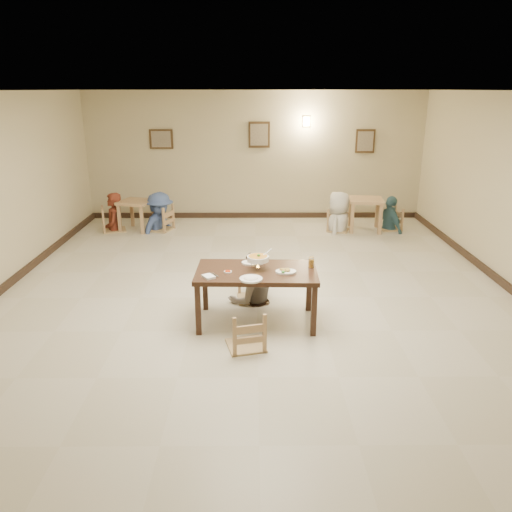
{
  "coord_description": "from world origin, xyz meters",
  "views": [
    {
      "loc": [
        -0.05,
        -7.01,
        3.02
      ],
      "look_at": [
        -0.01,
        -0.29,
        0.77
      ],
      "focal_mm": 35.0,
      "sensor_mm": 36.0,
      "label": 1
    }
  ],
  "objects_px": {
    "drink_glass": "(311,263)",
    "bg_diner_c": "(340,192)",
    "bg_table_left": "(136,207)",
    "bg_chair_ll": "(113,208)",
    "main_table": "(256,276)",
    "bg_diner_b": "(158,192)",
    "chair_near": "(246,312)",
    "bg_diner_a": "(111,193)",
    "bg_chair_lr": "(159,207)",
    "bg_chair_rl": "(339,210)",
    "bg_chair_rr": "(391,209)",
    "curry_warmer": "(258,259)",
    "bg_table_right": "(366,205)",
    "bg_diner_d": "(392,196)",
    "chair_far": "(252,270)",
    "main_diner": "(252,252)"
  },
  "relations": [
    {
      "from": "chair_far",
      "to": "curry_warmer",
      "type": "height_order",
      "value": "curry_warmer"
    },
    {
      "from": "curry_warmer",
      "to": "bg_diner_c",
      "type": "bearing_deg",
      "value": 67.99
    },
    {
      "from": "bg_chair_ll",
      "to": "bg_chair_rl",
      "type": "bearing_deg",
      "value": -108.36
    },
    {
      "from": "bg_chair_lr",
      "to": "bg_chair_rr",
      "type": "relative_size",
      "value": 1.13
    },
    {
      "from": "bg_chair_rr",
      "to": "main_diner",
      "type": "bearing_deg",
      "value": -48.93
    },
    {
      "from": "chair_near",
      "to": "bg_chair_ll",
      "type": "bearing_deg",
      "value": -74.26
    },
    {
      "from": "curry_warmer",
      "to": "chair_far",
      "type": "bearing_deg",
      "value": 95.86
    },
    {
      "from": "main_diner",
      "to": "bg_chair_lr",
      "type": "bearing_deg",
      "value": -79.22
    },
    {
      "from": "chair_near",
      "to": "curry_warmer",
      "type": "distance_m",
      "value": 0.86
    },
    {
      "from": "main_table",
      "to": "bg_diner_a",
      "type": "height_order",
      "value": "bg_diner_a"
    },
    {
      "from": "bg_table_left",
      "to": "bg_chair_ll",
      "type": "bearing_deg",
      "value": -173.8
    },
    {
      "from": "curry_warmer",
      "to": "bg_chair_lr",
      "type": "xyz_separation_m",
      "value": [
        -2.15,
        4.65,
        -0.37
      ]
    },
    {
      "from": "bg_table_left",
      "to": "bg_diner_a",
      "type": "bearing_deg",
      "value": -173.8
    },
    {
      "from": "bg_table_left",
      "to": "bg_chair_rl",
      "type": "bearing_deg",
      "value": -1.22
    },
    {
      "from": "bg_chair_rl",
      "to": "bg_diner_a",
      "type": "distance_m",
      "value": 5.03
    },
    {
      "from": "curry_warmer",
      "to": "bg_diner_c",
      "type": "relative_size",
      "value": 0.18
    },
    {
      "from": "bg_table_right",
      "to": "bg_diner_b",
      "type": "distance_m",
      "value": 4.6
    },
    {
      "from": "bg_diner_b",
      "to": "bg_chair_rr",
      "type": "bearing_deg",
      "value": -61.96
    },
    {
      "from": "main_diner",
      "to": "bg_chair_rl",
      "type": "distance_m",
      "value": 4.33
    },
    {
      "from": "bg_chair_lr",
      "to": "bg_diner_b",
      "type": "height_order",
      "value": "bg_diner_b"
    },
    {
      "from": "drink_glass",
      "to": "bg_diner_c",
      "type": "distance_m",
      "value": 4.63
    },
    {
      "from": "bg_table_left",
      "to": "bg_table_right",
      "type": "height_order",
      "value": "bg_table_right"
    },
    {
      "from": "bg_diner_d",
      "to": "main_table",
      "type": "bearing_deg",
      "value": 127.83
    },
    {
      "from": "drink_glass",
      "to": "bg_chair_lr",
      "type": "height_order",
      "value": "bg_chair_lr"
    },
    {
      "from": "chair_near",
      "to": "bg_diner_b",
      "type": "height_order",
      "value": "bg_diner_b"
    },
    {
      "from": "main_diner",
      "to": "bg_chair_ll",
      "type": "bearing_deg",
      "value": -68.56
    },
    {
      "from": "curry_warmer",
      "to": "drink_glass",
      "type": "xyz_separation_m",
      "value": [
        0.71,
        0.07,
        -0.08
      ]
    },
    {
      "from": "bg_table_left",
      "to": "bg_diner_a",
      "type": "xyz_separation_m",
      "value": [
        -0.51,
        -0.06,
        0.32
      ]
    },
    {
      "from": "bg_chair_rr",
      "to": "bg_diner_c",
      "type": "height_order",
      "value": "bg_diner_c"
    },
    {
      "from": "main_diner",
      "to": "bg_table_left",
      "type": "relative_size",
      "value": 1.83
    },
    {
      "from": "main_table",
      "to": "bg_chair_rl",
      "type": "height_order",
      "value": "bg_chair_rl"
    },
    {
      "from": "bg_diner_b",
      "to": "bg_diner_c",
      "type": "distance_m",
      "value": 4.0
    },
    {
      "from": "chair_near",
      "to": "bg_diner_a",
      "type": "distance_m",
      "value": 6.13
    },
    {
      "from": "main_diner",
      "to": "bg_diner_c",
      "type": "distance_m",
      "value": 4.32
    },
    {
      "from": "bg_chair_rl",
      "to": "bg_chair_rr",
      "type": "xyz_separation_m",
      "value": [
        1.19,
        0.11,
        -0.0
      ]
    },
    {
      "from": "main_table",
      "to": "bg_diner_a",
      "type": "distance_m",
      "value": 5.6
    },
    {
      "from": "bg_table_right",
      "to": "bg_chair_ll",
      "type": "relative_size",
      "value": 0.78
    },
    {
      "from": "main_diner",
      "to": "curry_warmer",
      "type": "bearing_deg",
      "value": 79.1
    },
    {
      "from": "curry_warmer",
      "to": "bg_diner_b",
      "type": "distance_m",
      "value": 5.12
    },
    {
      "from": "bg_diner_c",
      "to": "bg_diner_d",
      "type": "distance_m",
      "value": 1.2
    },
    {
      "from": "bg_chair_ll",
      "to": "bg_chair_rr",
      "type": "distance_m",
      "value": 6.2
    },
    {
      "from": "bg_diner_b",
      "to": "bg_diner_c",
      "type": "xyz_separation_m",
      "value": [
        4.0,
        -0.09,
        0.03
      ]
    },
    {
      "from": "main_diner",
      "to": "bg_diner_c",
      "type": "height_order",
      "value": "bg_diner_c"
    },
    {
      "from": "drink_glass",
      "to": "bg_diner_c",
      "type": "bearing_deg",
      "value": 75.89
    },
    {
      "from": "main_table",
      "to": "bg_diner_b",
      "type": "xyz_separation_m",
      "value": [
        -2.13,
        4.68,
        0.19
      ]
    },
    {
      "from": "bg_chair_ll",
      "to": "bg_chair_rl",
      "type": "relative_size",
      "value": 1.08
    },
    {
      "from": "bg_chair_ll",
      "to": "bg_diner_c",
      "type": "xyz_separation_m",
      "value": [
        5.01,
        -0.04,
        0.37
      ]
    },
    {
      "from": "bg_chair_ll",
      "to": "bg_chair_lr",
      "type": "bearing_deg",
      "value": -105.21
    },
    {
      "from": "bg_chair_ll",
      "to": "bg_diner_a",
      "type": "xyz_separation_m",
      "value": [
        0.0,
        -0.0,
        0.34
      ]
    },
    {
      "from": "bg_table_left",
      "to": "bg_diner_a",
      "type": "height_order",
      "value": "bg_diner_a"
    }
  ]
}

